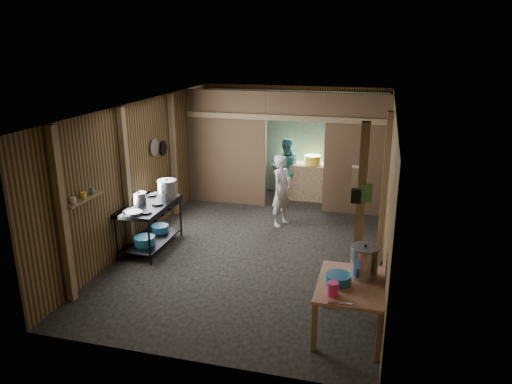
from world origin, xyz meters
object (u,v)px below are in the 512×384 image
(cook, at_px, (282,191))
(gas_range, at_px, (150,226))
(prep_table, at_px, (349,307))
(stove_pot_large, at_px, (167,189))
(yellow_tub, at_px, (312,160))
(stock_pot, at_px, (364,262))
(pink_bucket, at_px, (333,289))

(cook, bearing_deg, gas_range, 152.30)
(cook, bearing_deg, prep_table, -132.56)
(prep_table, relative_size, stove_pot_large, 3.29)
(prep_table, xyz_separation_m, yellow_tub, (-1.29, 5.33, 0.61))
(prep_table, bearing_deg, stock_pot, 59.26)
(gas_range, relative_size, prep_table, 1.23)
(stock_pot, relative_size, cook, 0.30)
(stove_pot_large, bearing_deg, prep_table, -31.83)
(stove_pot_large, relative_size, yellow_tub, 0.93)
(stock_pot, xyz_separation_m, pink_bucket, (-0.34, -0.59, -0.12))
(stock_pot, bearing_deg, yellow_tub, 105.66)
(gas_range, distance_m, stock_pot, 4.17)
(stove_pot_large, bearing_deg, stock_pot, -28.04)
(prep_table, xyz_separation_m, stove_pot_large, (-3.54, 2.20, 0.66))
(prep_table, xyz_separation_m, pink_bucket, (-0.20, -0.36, 0.43))
(pink_bucket, bearing_deg, yellow_tub, 100.84)
(prep_table, height_order, stock_pot, stock_pot)
(cook, bearing_deg, stock_pot, -129.04)
(yellow_tub, bearing_deg, prep_table, -76.43)
(prep_table, bearing_deg, yellow_tub, 103.57)
(gas_range, distance_m, prep_table, 4.11)
(stove_pot_large, height_order, pink_bucket, stove_pot_large)
(gas_range, bearing_deg, stock_pot, -21.61)
(gas_range, height_order, cook, cook)
(stove_pot_large, xyz_separation_m, stock_pot, (3.68, -1.96, -0.11))
(gas_range, bearing_deg, stove_pot_large, 68.63)
(prep_table, distance_m, cook, 3.88)
(gas_range, bearing_deg, prep_table, -25.41)
(prep_table, xyz_separation_m, stock_pot, (0.14, 0.24, 0.55))
(prep_table, distance_m, yellow_tub, 5.51)
(stock_pot, distance_m, pink_bucket, 0.69)
(pink_bucket, height_order, cook, cook)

